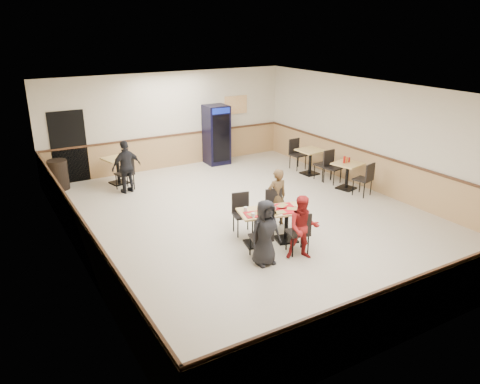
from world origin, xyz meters
TOP-DOWN VIEW (x-y plane):
  - ground at (0.00, 0.00)m, footprint 10.00×10.00m
  - room_shell at (1.78, 2.55)m, footprint 10.00×10.00m
  - main_table at (-0.31, -1.25)m, footprint 1.50×0.99m
  - main_chairs at (-0.36, -1.24)m, footprint 1.56×1.85m
  - diner_woman_left at (-0.93, -1.96)m, footprint 0.64×0.42m
  - diner_woman_right at (-0.17, -2.14)m, footprint 0.79×0.73m
  - diner_man_opposite at (0.31, -0.54)m, footprint 0.51×0.36m
  - lone_diner at (-1.97, 3.33)m, footprint 0.91×0.51m
  - tabletop_clutter at (-0.32, -1.31)m, footprint 1.23×0.69m
  - side_table_near at (3.41, 0.50)m, footprint 0.85×0.85m
  - side_table_near_chair_south at (3.41, -0.10)m, footprint 0.54×0.54m
  - side_table_near_chair_north at (3.41, 1.10)m, footprint 0.54×0.54m
  - side_table_far at (3.37, 2.09)m, footprint 0.77×0.77m
  - side_table_far_chair_south at (3.37, 1.47)m, footprint 0.48×0.48m
  - side_table_far_chair_north at (3.37, 2.71)m, footprint 0.48×0.48m
  - condiment_caddy at (3.38, 0.55)m, footprint 0.23×0.06m
  - back_table at (-1.97, 4.20)m, footprint 0.86×0.86m
  - back_table_chair_lone at (-1.97, 3.59)m, footprint 0.54×0.54m
  - pepsi_cooler at (1.46, 4.59)m, footprint 0.75×0.76m
  - trash_bin at (-3.55, 4.55)m, footprint 0.53×0.53m

SIDE VIEW (x-z plane):
  - ground at x=0.00m, z-range 0.00..0.00m
  - trash_bin at x=-3.55m, z-range 0.00..0.84m
  - main_chairs at x=-0.36m, z-range 0.00..0.93m
  - side_table_near_chair_south at x=3.41m, z-range 0.00..0.95m
  - side_table_near_chair_north at x=3.41m, z-range 0.00..0.95m
  - back_table_chair_lone at x=-1.97m, z-range 0.00..0.97m
  - side_table_far_chair_south at x=3.37m, z-range 0.00..0.98m
  - side_table_far_chair_north at x=3.37m, z-range 0.00..0.98m
  - main_table at x=-0.31m, z-range 0.12..0.86m
  - side_table_near at x=3.41m, z-range 0.12..0.88m
  - back_table at x=-1.97m, z-range 0.13..0.89m
  - side_table_far at x=3.37m, z-range 0.13..0.90m
  - room_shell at x=1.78m, z-range -4.42..5.58m
  - diner_woman_right at x=-0.17m, z-range 0.00..1.31m
  - diner_woman_left at x=-0.93m, z-range 0.00..1.31m
  - diner_man_opposite at x=0.31m, z-range 0.00..1.35m
  - lone_diner at x=-1.97m, z-range 0.00..1.45m
  - tabletop_clutter at x=-0.32m, z-range 0.70..0.82m
  - condiment_caddy at x=3.38m, z-range 0.74..0.94m
  - pepsi_cooler at x=1.46m, z-range 0.00..1.92m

